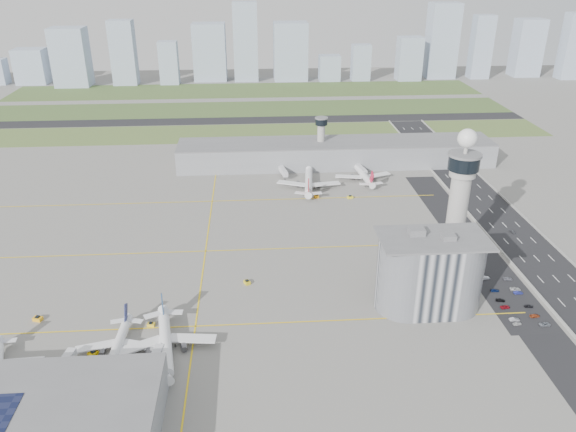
{
  "coord_description": "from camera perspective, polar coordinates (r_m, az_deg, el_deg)",
  "views": [
    {
      "loc": [
        -16.8,
        -208.3,
        129.05
      ],
      "look_at": [
        0.0,
        35.0,
        15.0
      ],
      "focal_mm": 35.0,
      "sensor_mm": 36.0,
      "label": 1
    }
  ],
  "objects": [
    {
      "name": "ground",
      "position": [
        245.61,
        0.57,
        -6.64
      ],
      "size": [
        1000.0,
        1000.0,
        0.0
      ],
      "primitive_type": "plane",
      "color": "gray"
    },
    {
      "name": "grass_strip_0",
      "position": [
        452.11,
        -4.24,
        8.41
      ],
      "size": [
        480.0,
        50.0,
        0.08
      ],
      "primitive_type": "cube",
      "color": "#536831",
      "rests_on": "ground"
    },
    {
      "name": "grass_strip_1",
      "position": [
        524.42,
        -4.25,
        10.75
      ],
      "size": [
        480.0,
        60.0,
        0.08
      ],
      "primitive_type": "cube",
      "color": "#3C5528",
      "rests_on": "ground"
    },
    {
      "name": "grass_strip_2",
      "position": [
        602.29,
        -4.27,
        12.63
      ],
      "size": [
        480.0,
        70.0,
        0.08
      ],
      "primitive_type": "cube",
      "color": "#48622E",
      "rests_on": "ground"
    },
    {
      "name": "runway",
      "position": [
        487.68,
        -4.24,
        9.66
      ],
      "size": [
        480.0,
        22.0,
        0.1
      ],
      "primitive_type": "cube",
      "color": "black",
      "rests_on": "ground"
    },
    {
      "name": "highway",
      "position": [
        278.21,
        25.01,
        -5.15
      ],
      "size": [
        28.0,
        500.0,
        0.1
      ],
      "primitive_type": "cube",
      "color": "black",
      "rests_on": "ground"
    },
    {
      "name": "barrier_left",
      "position": [
        271.59,
        22.43,
        -5.26
      ],
      "size": [
        0.6,
        500.0,
        1.2
      ],
      "primitive_type": "cube",
      "color": "#9E9E99",
      "rests_on": "ground"
    },
    {
      "name": "landside_road",
      "position": [
        259.56,
        21.12,
        -6.62
      ],
      "size": [
        18.0,
        260.0,
        0.08
      ],
      "primitive_type": "cube",
      "color": "black",
      "rests_on": "ground"
    },
    {
      "name": "parking_lot",
      "position": [
        249.66,
        21.78,
        -8.07
      ],
      "size": [
        20.0,
        44.0,
        0.1
      ],
      "primitive_type": "cube",
      "color": "black",
      "rests_on": "ground"
    },
    {
      "name": "taxiway_line_h_0",
      "position": [
        221.32,
        -9.39,
        -11.0
      ],
      "size": [
        260.0,
        0.6,
        0.01
      ],
      "primitive_type": "cube",
      "color": "yellow",
      "rests_on": "ground"
    },
    {
      "name": "taxiway_line_h_1",
      "position": [
        271.99,
        -8.38,
        -3.55
      ],
      "size": [
        260.0,
        0.6,
        0.01
      ],
      "primitive_type": "cube",
      "color": "yellow",
      "rests_on": "ground"
    },
    {
      "name": "taxiway_line_h_2",
      "position": [
        325.84,
        -7.71,
        1.49
      ],
      "size": [
        260.0,
        0.6,
        0.01
      ],
      "primitive_type": "cube",
      "color": "yellow",
      "rests_on": "ground"
    },
    {
      "name": "taxiway_line_v",
      "position": [
        271.99,
        -8.38,
        -3.55
      ],
      "size": [
        0.6,
        260.0,
        0.01
      ],
      "primitive_type": "cube",
      "color": "yellow",
      "rests_on": "ground"
    },
    {
      "name": "control_tower",
      "position": [
        252.01,
        17.01,
        2.01
      ],
      "size": [
        14.0,
        14.0,
        64.5
      ],
      "color": "#ADAAA5",
      "rests_on": "ground"
    },
    {
      "name": "secondary_tower",
      "position": [
        377.78,
        3.37,
        8.05
      ],
      "size": [
        8.6,
        8.6,
        31.9
      ],
      "color": "#ADAAA5",
      "rests_on": "ground"
    },
    {
      "name": "admin_building",
      "position": [
        228.86,
        14.18,
        -5.59
      ],
      "size": [
        42.0,
        24.0,
        33.5
      ],
      "color": "#B2B2B7",
      "rests_on": "ground"
    },
    {
      "name": "terminal_pier",
      "position": [
        380.59,
        4.87,
        6.41
      ],
      "size": [
        210.0,
        32.0,
        15.8
      ],
      "color": "gray",
      "rests_on": "ground"
    },
    {
      "name": "near_terminal",
      "position": [
        189.9,
        -26.28,
        -18.35
      ],
      "size": [
        84.0,
        42.0,
        13.0
      ],
      "color": "gray",
      "rests_on": "ground"
    },
    {
      "name": "airplane_near_b",
      "position": [
        211.49,
        -17.05,
        -12.15
      ],
      "size": [
        31.63,
        36.78,
        9.99
      ],
      "primitive_type": null,
      "rotation": [
        0.0,
        0.0,
        -1.61
      ],
      "color": "white",
      "rests_on": "ground"
    },
    {
      "name": "airplane_near_c",
      "position": [
        207.49,
        -12.38,
        -11.99
      ],
      "size": [
        43.41,
        48.68,
        12.07
      ],
      "primitive_type": null,
      "rotation": [
        0.0,
        0.0,
        -1.4
      ],
      "color": "white",
      "rests_on": "ground"
    },
    {
      "name": "airplane_far_a",
      "position": [
        340.87,
        2.12,
        3.95
      ],
      "size": [
        43.51,
        49.55,
        12.76
      ],
      "primitive_type": null,
      "rotation": [
        0.0,
        0.0,
        1.46
      ],
      "color": "white",
      "rests_on": "ground"
    },
    {
      "name": "airplane_far_b",
      "position": [
        356.82,
        7.61,
        4.65
      ],
      "size": [
        39.59,
        45.32,
        11.82
      ],
      "primitive_type": null,
      "rotation": [
        0.0,
        0.0,
        1.66
      ],
      "color": "white",
      "rests_on": "ground"
    },
    {
      "name": "jet_bridge_near_1",
      "position": [
        204.95,
        -22.67,
        -15.28
      ],
      "size": [
        5.39,
        14.31,
        5.7
      ],
      "primitive_type": null,
      "rotation": [
        0.0,
        0.0,
        1.4
      ],
      "color": "silver",
      "rests_on": "ground"
    },
    {
      "name": "jet_bridge_near_2",
      "position": [
        197.31,
        -14.09,
        -15.62
      ],
      "size": [
        5.39,
        14.31,
        5.7
      ],
      "primitive_type": null,
      "rotation": [
        0.0,
        0.0,
        1.4
      ],
      "color": "silver",
      "rests_on": "ground"
    },
    {
      "name": "jet_bridge_far_0",
      "position": [
        363.43,
        -0.74,
        4.74
      ],
      "size": [
        5.39,
        14.31,
        5.7
      ],
      "primitive_type": null,
      "rotation": [
        0.0,
        0.0,
        -1.4
      ],
      "color": "silver",
      "rests_on": "ground"
    },
    {
      "name": "jet_bridge_far_1",
      "position": [
        369.41,
        7.05,
        4.89
      ],
      "size": [
        5.39,
        14.31,
        5.7
      ],
      "primitive_type": null,
      "rotation": [
        0.0,
        0.0,
        -1.4
      ],
      "color": "silver",
      "rests_on": "ground"
    },
    {
      "name": "tug_0",
      "position": [
        241.44,
        -24.09,
        -9.47
      ],
      "size": [
        3.9,
        3.23,
        1.95
      ],
      "primitive_type": null,
      "rotation": [
        0.0,
        0.0,
        -1.88
      ],
      "color": "#FCAE18",
      "rests_on": "ground"
    },
    {
      "name": "tug_1",
      "position": [
        215.54,
        -19.18,
        -13.03
      ],
      "size": [
        4.13,
        4.08,
        2.0
      ],
      "primitive_type": null,
      "rotation": [
        0.0,
        0.0,
        2.32
      ],
      "color": "yellow",
      "rests_on": "ground"
    },
    {
      "name": "tug_2",
      "position": [
        224.37,
        -13.75,
        -10.63
      ],
      "size": [
        3.02,
        2.27,
        1.62
      ],
      "primitive_type": null,
      "rotation": [
        0.0,
        0.0,
        1.44
      ],
      "color": "yellow",
      "rests_on": "ground"
    },
    {
      "name": "tug_3",
      "position": [
        244.01,
        -4.18,
        -6.69
      ],
      "size": [
        3.23,
        3.68,
        1.78
      ],
      "primitive_type": null,
      "rotation": [
        0.0,
        0.0,
        0.45
      ],
      "color": "gold",
      "rests_on": "ground"
    },
    {
      "name": "tug_4",
      "position": [
        328.13,
        2.92,
        2.06
      ],
      "size": [
        2.65,
        3.63,
        2.0
      ],
      "primitive_type": null,
      "rotation": [
        0.0,
        0.0,
        -3.06
      ],
      "color": "orange",
      "rests_on": "ground"
    },
    {
      "name": "tug_5",
      "position": [
        328.61,
        6.33,
        1.95
      ],
      "size": [
        3.51,
        2.83,
        1.79
      ],
      "primitive_type": null,
      "rotation": [
        0.0,
        0.0,
        -1.31
      ],
      "color": "yellow",
      "rests_on": "ground"
    },
    {
      "name": "car_lot_0",
      "position": [
        235.93,
        22.26,
        -10.08
      ],
      "size": [
        3.51,
        1.85,
        1.14
      ],
      "primitive_type": "imported",
      "rotation": [
        0.0,
        0.0,
        1.73
      ],
      "color": "#BDBDBD",
      "rests_on": "ground"
    },
    {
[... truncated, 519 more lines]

